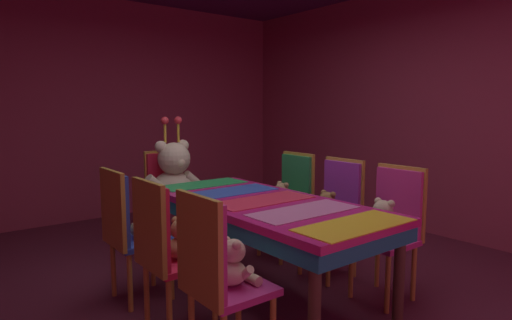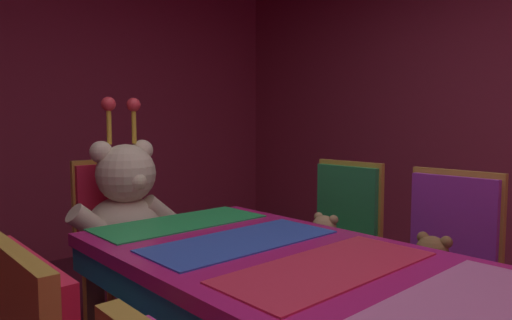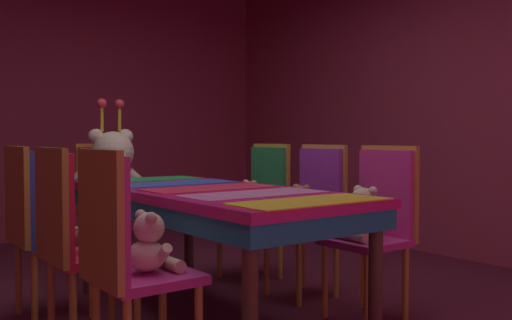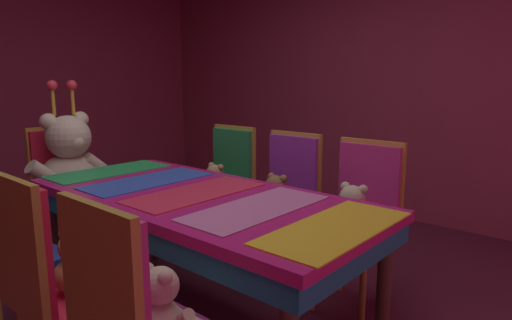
% 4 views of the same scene
% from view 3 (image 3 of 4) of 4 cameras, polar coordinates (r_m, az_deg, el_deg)
% --- Properties ---
extents(ground_plane, '(7.90, 7.90, 0.00)m').
position_cam_3_polar(ground_plane, '(3.43, -4.53, -15.27)').
color(ground_plane, '#591E33').
extents(wall_back, '(5.20, 0.12, 2.80)m').
position_cam_3_polar(wall_back, '(6.22, -20.70, 5.49)').
color(wall_back, '#99334C').
rests_on(wall_back, ground_plane).
extents(wall_right, '(0.12, 6.40, 2.80)m').
position_cam_3_polar(wall_right, '(5.17, 20.66, 6.18)').
color(wall_right, '#99334C').
rests_on(wall_right, ground_plane).
extents(banquet_table, '(0.90, 2.02, 0.75)m').
position_cam_3_polar(banquet_table, '(3.29, -4.57, -4.38)').
color(banquet_table, '#C61E72').
rests_on(banquet_table, ground_plane).
extents(chair_left_0, '(0.42, 0.41, 0.98)m').
position_cam_3_polar(chair_left_0, '(2.43, -13.56, -8.16)').
color(chair_left_0, '#CC338C').
rests_on(chair_left_0, ground_plane).
extents(teddy_left_0, '(0.22, 0.28, 0.26)m').
position_cam_3_polar(teddy_left_0, '(2.49, -10.52, -8.44)').
color(teddy_left_0, beige).
rests_on(teddy_left_0, chair_left_0).
extents(chair_left_1, '(0.42, 0.41, 0.98)m').
position_cam_3_polar(chair_left_1, '(2.92, -18.25, -6.43)').
color(chair_left_1, red).
rests_on(chair_left_1, ground_plane).
extents(teddy_left_1, '(0.22, 0.28, 0.27)m').
position_cam_3_polar(teddy_left_1, '(2.98, -15.63, -6.71)').
color(teddy_left_1, '#9E7247').
rests_on(teddy_left_1, chair_left_1).
extents(chair_left_2, '(0.42, 0.41, 0.98)m').
position_cam_3_polar(chair_left_2, '(3.47, -21.48, -5.13)').
color(chair_left_2, '#2D47B2').
rests_on(chair_left_2, ground_plane).
extents(teddy_left_2, '(0.22, 0.28, 0.26)m').
position_cam_3_polar(teddy_left_2, '(3.51, -19.22, -5.42)').
color(teddy_left_2, tan).
rests_on(teddy_left_2, chair_left_2).
extents(chair_right_0, '(0.42, 0.41, 0.98)m').
position_cam_3_polar(chair_right_0, '(3.40, 12.25, -5.17)').
color(chair_right_0, '#CC338C').
rests_on(chair_right_0, ground_plane).
extents(teddy_right_0, '(0.25, 0.32, 0.30)m').
position_cam_3_polar(teddy_right_0, '(3.29, 10.60, -5.57)').
color(teddy_right_0, beige).
rests_on(teddy_right_0, chair_right_0).
extents(chair_right_1, '(0.42, 0.41, 0.98)m').
position_cam_3_polar(chair_right_1, '(3.80, 5.95, -4.35)').
color(chair_right_1, purple).
rests_on(chair_right_1, ground_plane).
extents(teddy_right_1, '(0.22, 0.29, 0.27)m').
position_cam_3_polar(teddy_right_1, '(3.70, 4.32, -4.85)').
color(teddy_right_1, olive).
rests_on(teddy_right_1, chair_right_1).
extents(chair_right_2, '(0.42, 0.41, 0.98)m').
position_cam_3_polar(chair_right_2, '(4.26, 0.70, -3.62)').
color(chair_right_2, '#268C4C').
rests_on(chair_right_2, ground_plane).
extents(teddy_right_2, '(0.22, 0.28, 0.26)m').
position_cam_3_polar(teddy_right_2, '(4.18, -0.84, -4.08)').
color(teddy_right_2, tan).
rests_on(teddy_right_2, chair_right_2).
extents(throne_chair, '(0.41, 0.42, 0.98)m').
position_cam_3_polar(throne_chair, '(4.67, -14.81, -3.18)').
color(throne_chair, red).
rests_on(throne_chair, ground_plane).
extents(king_teddy_bear, '(0.68, 0.52, 0.87)m').
position_cam_3_polar(king_teddy_bear, '(4.50, -14.02, -1.58)').
color(king_teddy_bear, beige).
rests_on(king_teddy_bear, throne_chair).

